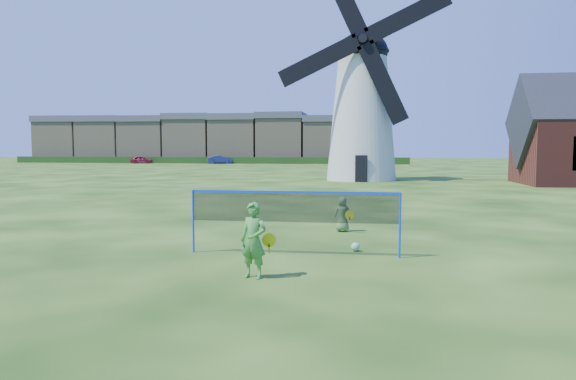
% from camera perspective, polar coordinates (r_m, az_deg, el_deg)
% --- Properties ---
extents(ground, '(220.00, 220.00, 0.00)m').
position_cam_1_polar(ground, '(13.27, -1.16, -6.63)').
color(ground, black).
rests_on(ground, ground).
extents(windmill, '(12.53, 5.39, 16.66)m').
position_cam_1_polar(windmill, '(41.70, 7.97, 8.87)').
color(windmill, silver).
rests_on(windmill, ground).
extents(badminton_net, '(5.05, 0.05, 1.55)m').
position_cam_1_polar(badminton_net, '(12.66, 0.63, -1.96)').
color(badminton_net, blue).
rests_on(badminton_net, ground).
extents(player_girl, '(0.74, 0.51, 1.52)m').
position_cam_1_polar(player_girl, '(10.53, -3.72, -5.44)').
color(player_girl, '#46933B').
rests_on(player_girl, ground).
extents(player_boy, '(0.65, 0.45, 1.07)m').
position_cam_1_polar(player_boy, '(16.33, 5.90, -2.61)').
color(player_boy, '#538640').
rests_on(player_boy, ground).
extents(play_ball, '(0.22, 0.22, 0.22)m').
position_cam_1_polar(play_ball, '(13.38, 7.27, -6.10)').
color(play_ball, green).
rests_on(play_ball, ground).
extents(terraced_houses, '(52.88, 8.40, 7.96)m').
position_cam_1_polar(terraced_houses, '(89.29, -10.22, 5.46)').
color(terraced_houses, tan).
rests_on(terraced_houses, ground).
extents(hedge, '(62.00, 0.80, 1.00)m').
position_cam_1_polar(hedge, '(82.47, -9.04, 3.20)').
color(hedge, '#193814').
rests_on(hedge, ground).
extents(car_left, '(3.61, 2.32, 1.14)m').
position_cam_1_polar(car_left, '(83.77, -15.51, 3.15)').
color(car_left, maroon).
rests_on(car_left, ground).
extents(car_right, '(4.00, 2.54, 1.25)m').
position_cam_1_polar(car_right, '(80.97, -7.38, 3.28)').
color(car_right, navy).
rests_on(car_right, ground).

